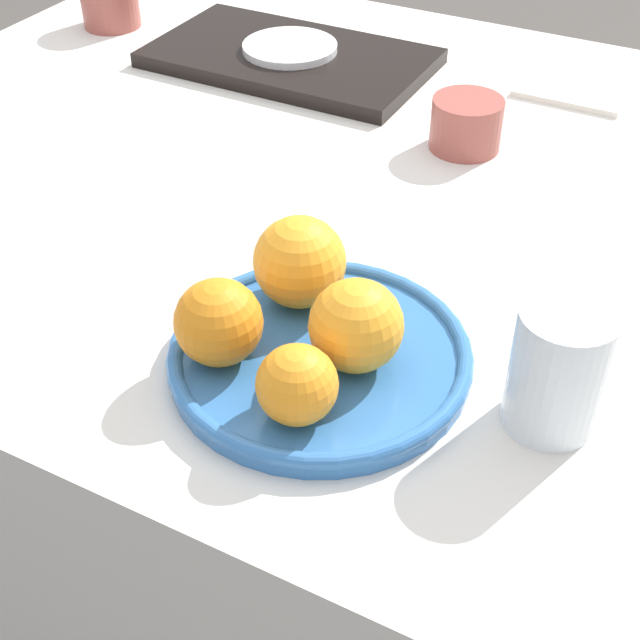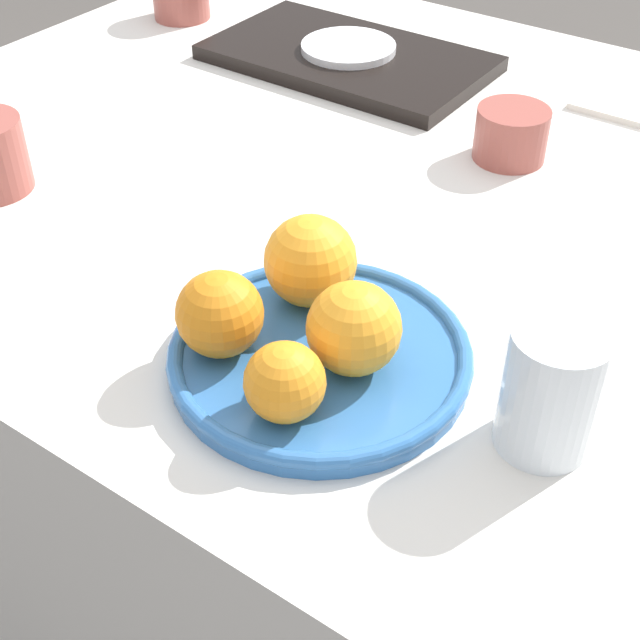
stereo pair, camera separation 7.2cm
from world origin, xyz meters
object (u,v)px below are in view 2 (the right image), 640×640
orange_1 (354,328)px  orange_3 (310,261)px  fruit_platter (320,356)px  side_plate (348,47)px  cup_2 (511,134)px  orange_0 (285,382)px  water_glass (551,390)px  orange_2 (220,314)px  napkin (638,101)px  serving_tray (348,58)px

orange_1 → orange_3: 0.10m
fruit_platter → orange_3: size_ratio=3.12×
side_plate → fruit_platter: bearing=-58.4°
orange_1 → cup_2: bearing=98.2°
orange_0 → side_plate: orange_0 is taller
fruit_platter → water_glass: (0.19, 0.03, 0.04)m
orange_3 → cup_2: size_ratio=0.99×
fruit_platter → orange_0: size_ratio=4.05×
orange_0 → orange_2: orange_2 is taller
orange_2 → napkin: orange_2 is taller
orange_3 → water_glass: water_glass is taller
orange_0 → side_plate: bearing=119.7°
orange_0 → orange_3: orange_3 is taller
cup_2 → orange_3: bearing=-93.2°
orange_0 → orange_2: 0.09m
napkin → orange_1: bearing=-91.2°
fruit_platter → side_plate: bearing=121.6°
serving_tray → orange_0: bearing=-60.3°
orange_0 → serving_tray: 0.70m
orange_1 → cup_2: size_ratio=0.93×
side_plate → napkin: 0.39m
orange_2 → water_glass: (0.26, 0.07, 0.00)m
fruit_platter → orange_1: (0.03, 0.00, 0.04)m
orange_1 → cup_2: orange_1 is taller
orange_2 → napkin: 0.70m
orange_3 → fruit_platter: bearing=-48.4°
water_glass → cup_2: water_glass is taller
fruit_platter → serving_tray: size_ratio=0.68×
water_glass → serving_tray: 0.72m
orange_1 → serving_tray: size_ratio=0.20×
fruit_platter → napkin: 0.64m
orange_2 → water_glass: 0.27m
napkin → orange_2: bearing=-99.5°
fruit_platter → orange_1: orange_1 is taller
orange_2 → orange_3: (0.02, 0.10, 0.00)m
fruit_platter → napkin: (0.04, 0.64, -0.01)m
fruit_platter → orange_3: orange_3 is taller
orange_0 → cup_2: orange_0 is taller
fruit_platter → orange_3: 0.09m
fruit_platter → napkin: bearing=86.0°
water_glass → napkin: size_ratio=0.77×
water_glass → cup_2: bearing=119.0°
orange_2 → orange_3: orange_3 is taller
orange_1 → orange_0: bearing=-99.2°
side_plate → napkin: (0.37, 0.11, -0.02)m
orange_3 → cup_2: orange_3 is taller
cup_2 → orange_1: bearing=-81.8°
orange_2 → serving_tray: size_ratio=0.19×
orange_2 → fruit_platter: bearing=31.4°
orange_1 → napkin: size_ratio=0.56×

